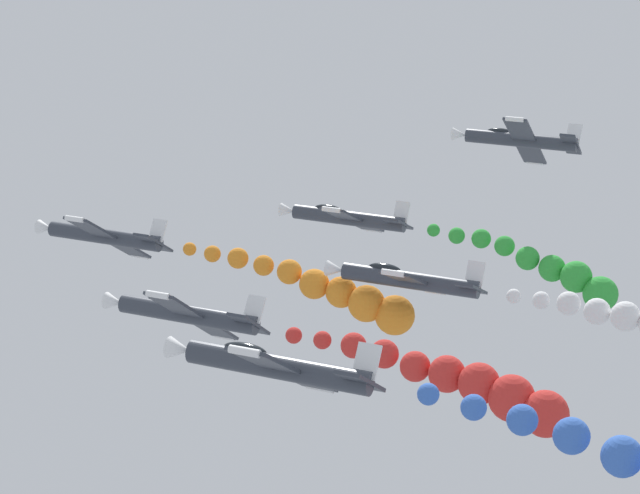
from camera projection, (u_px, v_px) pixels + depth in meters
airplane_lead at (103, 236)px, 82.67m from camera, size 8.23×10.35×5.49m
smoke_trail_lead at (341, 294)px, 76.35m from camera, size 2.81×16.72×4.46m
airplane_left_inner at (185, 313)px, 68.64m from camera, size 8.00×10.35×5.83m
smoke_trail_left_inner at (473, 385)px, 60.82m from camera, size 3.77×16.65×3.01m
airplane_right_inner at (347, 218)px, 88.43m from camera, size 8.82×10.35×4.36m
smoke_trail_right_inner at (556, 271)px, 81.25m from camera, size 3.95×14.45×4.10m
airplane_left_outer at (407, 279)px, 73.63m from camera, size 8.78×10.35×4.45m
airplane_right_outer at (275, 366)px, 52.70m from camera, size 8.25×10.35×5.45m
airplane_trailing at (519, 140)px, 93.30m from camera, size 8.14×10.35×5.63m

